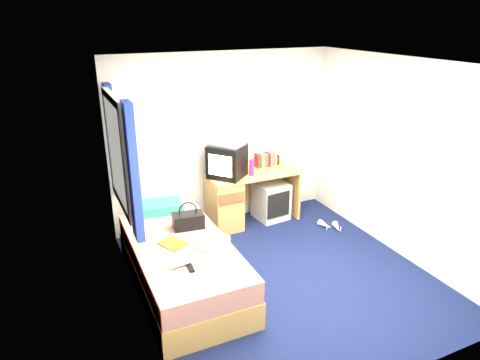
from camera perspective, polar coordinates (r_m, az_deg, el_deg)
name	(u,v)px	position (r m, az deg, el deg)	size (l,w,h in m)	color
ground	(282,276)	(5.12, 5.57, -12.57)	(3.40, 3.40, 0.00)	#0C1438
room_shell	(287,157)	(4.48, 6.22, 3.07)	(3.40, 3.40, 3.40)	white
bed	(183,266)	(4.81, -7.64, -11.27)	(1.01, 2.00, 0.54)	tan
pillow	(160,207)	(5.42, -10.60, -3.53)	(0.54, 0.34, 0.12)	#195EA3
desk	(235,198)	(6.06, -0.66, -2.40)	(1.30, 0.55, 0.75)	tan
storage_cube	(271,201)	(6.32, 4.14, -2.75)	(0.44, 0.44, 0.55)	silver
crt_tv	(227,161)	(5.82, -1.74, 2.54)	(0.61, 0.61, 0.45)	black
vcr	(227,142)	(5.74, -1.75, 5.05)	(0.43, 0.30, 0.08)	silver
book_row	(266,160)	(6.27, 3.43, 2.73)	(0.31, 0.13, 0.20)	maroon
picture_frame	(277,159)	(6.40, 4.93, 2.78)	(0.02, 0.12, 0.14)	black
pink_water_bottle	(252,168)	(5.89, 1.58, 1.60)	(0.07, 0.07, 0.22)	#E9207D
aerosol_can	(239,166)	(6.02, -0.08, 1.91)	(0.05, 0.05, 0.19)	silver
handbag	(188,220)	(4.96, -6.91, -5.33)	(0.37, 0.23, 0.32)	black
towel	(212,241)	(4.59, -3.76, -8.14)	(0.30, 0.25, 0.10)	white
magazine	(173,244)	(4.68, -8.93, -8.38)	(0.21, 0.28, 0.01)	yellow
water_bottle	(181,263)	(4.28, -7.92, -10.90)	(0.07, 0.07, 0.20)	silver
colour_swatch_fan	(201,263)	(4.32, -5.23, -10.93)	(0.22, 0.06, 0.01)	gold
remote_control	(190,268)	(4.25, -6.64, -11.53)	(0.05, 0.16, 0.02)	black
window_assembly	(120,155)	(4.80, -15.69, 3.23)	(0.11, 1.42, 1.40)	silver
white_heels	(331,226)	(6.21, 12.04, -6.04)	(0.26, 0.36, 0.09)	white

